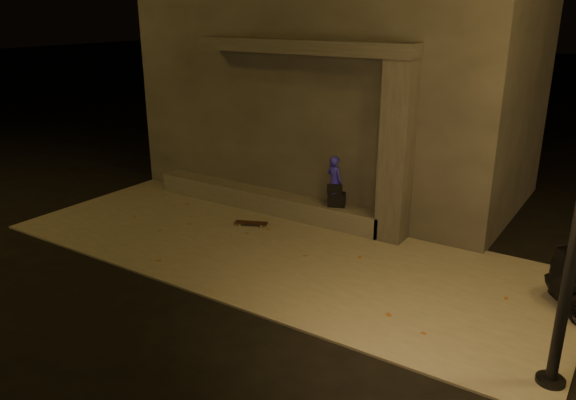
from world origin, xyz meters
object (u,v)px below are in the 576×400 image
Objects in this scene: skateboard at (251,223)px; column at (397,153)px; backpack at (337,198)px; skateboarder at (334,181)px.

column is at bearing -3.91° from skateboard.
backpack is (-1.29, 0.00, -1.17)m from column.
backpack is at bearing 9.78° from skateboard.
skateboarder is 2.13× the size of backpack.
column reaches higher than skateboarder.
backpack is (0.07, 0.00, -0.37)m from skateboarder.
skateboard is at bearing -160.33° from column.
skateboarder is (-1.36, 0.00, -0.80)m from column.
backpack is 0.71× the size of skateboard.
skateboarder is at bearing 180.00° from column.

